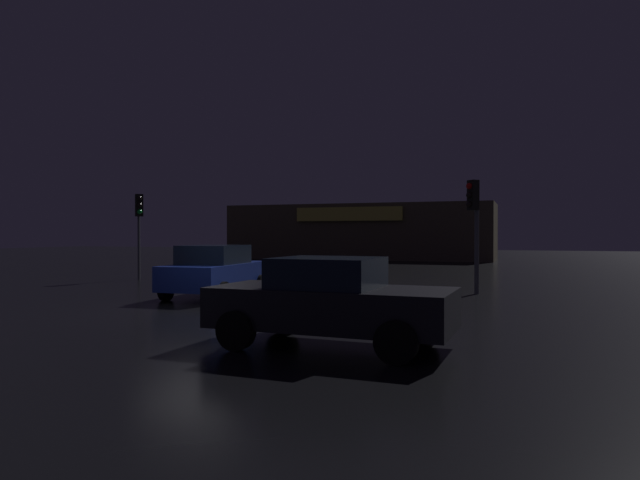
# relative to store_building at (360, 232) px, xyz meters

# --- Properties ---
(ground_plane) EXTENTS (120.00, 120.00, 0.00)m
(ground_plane) POSITION_rel_store_building_xyz_m (4.49, -30.99, -2.16)
(ground_plane) COLOR black
(store_building) EXTENTS (20.90, 6.31, 4.31)m
(store_building) POSITION_rel_store_building_xyz_m (0.00, 0.00, 0.00)
(store_building) COLOR brown
(store_building) RESTS_ON ground
(traffic_signal_opposite) EXTENTS (0.42, 0.42, 3.70)m
(traffic_signal_opposite) POSITION_rel_store_building_xyz_m (-3.17, -23.44, 0.67)
(traffic_signal_opposite) COLOR #595B60
(traffic_signal_opposite) RESTS_ON ground
(traffic_signal_cross_left) EXTENTS (0.42, 0.42, 3.74)m
(traffic_signal_cross_left) POSITION_rel_store_building_xyz_m (10.95, -24.53, 0.48)
(traffic_signal_cross_left) COLOR #595B60
(traffic_signal_cross_left) RESTS_ON ground
(car_near) EXTENTS (4.26, 2.14, 1.56)m
(car_near) POSITION_rel_store_building_xyz_m (9.34, -34.28, -1.37)
(car_near) COLOR black
(car_near) RESTS_ON ground
(car_crossing) EXTENTS (2.29, 4.34, 1.62)m
(car_crossing) POSITION_rel_store_building_xyz_m (3.37, -28.11, -1.34)
(car_crossing) COLOR navy
(car_crossing) RESTS_ON ground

